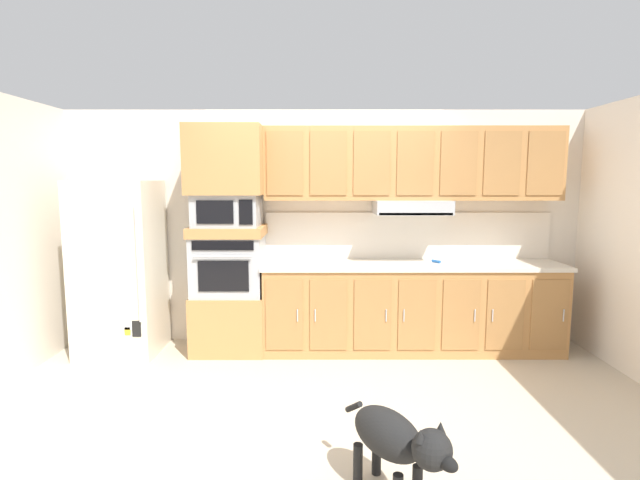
% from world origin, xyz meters
% --- Properties ---
extents(ground_plane, '(9.60, 9.60, 0.00)m').
position_xyz_m(ground_plane, '(0.00, 0.00, 0.00)').
color(ground_plane, beige).
extents(back_kitchen_wall, '(6.20, 0.12, 2.50)m').
position_xyz_m(back_kitchen_wall, '(0.00, 1.11, 1.25)').
color(back_kitchen_wall, silver).
rests_on(back_kitchen_wall, ground).
extents(side_panel_left, '(0.12, 7.10, 2.50)m').
position_xyz_m(side_panel_left, '(-2.80, 0.00, 1.25)').
color(side_panel_left, silver).
rests_on(side_panel_left, ground).
extents(refrigerator, '(0.76, 0.73, 1.76)m').
position_xyz_m(refrigerator, '(-2.08, 0.68, 0.88)').
color(refrigerator, silver).
rests_on(refrigerator, ground).
extents(oven_base_cabinet, '(0.74, 0.62, 0.60)m').
position_xyz_m(oven_base_cabinet, '(-0.98, 0.75, 0.30)').
color(oven_base_cabinet, '#B77F47').
rests_on(oven_base_cabinet, ground).
extents(built_in_oven, '(0.70, 0.62, 0.60)m').
position_xyz_m(built_in_oven, '(-0.98, 0.75, 0.90)').
color(built_in_oven, '#A8AAAF').
rests_on(built_in_oven, oven_base_cabinet).
extents(appliance_mid_shelf, '(0.74, 0.62, 0.10)m').
position_xyz_m(appliance_mid_shelf, '(-0.98, 0.75, 1.25)').
color(appliance_mid_shelf, '#B77F47').
rests_on(appliance_mid_shelf, built_in_oven).
extents(microwave, '(0.64, 0.54, 0.32)m').
position_xyz_m(microwave, '(-0.98, 0.75, 1.46)').
color(microwave, '#A8AAAF').
rests_on(microwave, appliance_mid_shelf).
extents(appliance_upper_cabinet, '(0.74, 0.62, 0.68)m').
position_xyz_m(appliance_upper_cabinet, '(-0.98, 0.75, 1.96)').
color(appliance_upper_cabinet, '#B77F47').
rests_on(appliance_upper_cabinet, microwave).
extents(lower_cabinet_run, '(3.02, 0.63, 0.88)m').
position_xyz_m(lower_cabinet_run, '(0.90, 0.75, 0.44)').
color(lower_cabinet_run, '#B77F47').
rests_on(lower_cabinet_run, ground).
extents(countertop_slab, '(3.06, 0.64, 0.04)m').
position_xyz_m(countertop_slab, '(0.90, 0.75, 0.90)').
color(countertop_slab, silver).
rests_on(countertop_slab, lower_cabinet_run).
extents(backsplash_panel, '(3.06, 0.02, 0.50)m').
position_xyz_m(backsplash_panel, '(0.90, 1.04, 1.17)').
color(backsplash_panel, white).
rests_on(backsplash_panel, countertop_slab).
extents(upper_cabinet_with_hood, '(3.02, 0.48, 0.88)m').
position_xyz_m(upper_cabinet_with_hood, '(0.90, 0.87, 1.90)').
color(upper_cabinet_with_hood, '#B77F47').
rests_on(upper_cabinet_with_hood, backsplash_panel).
extents(screwdriver, '(0.17, 0.17, 0.03)m').
position_xyz_m(screwdriver, '(1.16, 0.77, 0.93)').
color(screwdriver, blue).
rests_on(screwdriver, countertop_slab).
extents(dog, '(0.54, 0.77, 0.55)m').
position_xyz_m(dog, '(0.37, -1.63, 0.36)').
color(dog, black).
rests_on(dog, ground).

